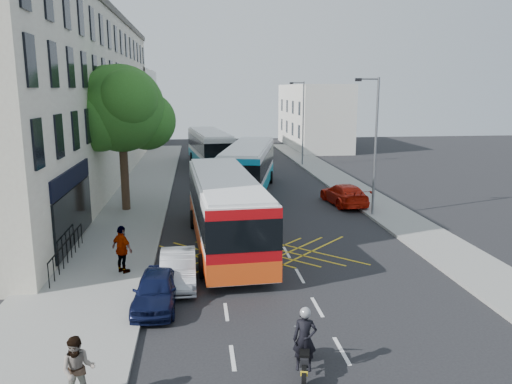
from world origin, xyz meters
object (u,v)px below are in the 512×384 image
object	(u,v)px
motorbike	(305,343)
distant_car_grey	(211,150)
bus_far	(210,148)
lamp_far	(302,119)
bus_near	(225,209)
bus_mid	(249,167)
lamp_near	(374,139)
distant_car_silver	(265,150)
pedestrian_near	(78,370)
pedestrian_far	(122,249)
parked_car_blue	(156,290)
distant_car_dark	(257,144)
street_tree	(121,109)
red_hatchback	(344,194)
parked_car_silver	(178,268)

from	to	relation	value
motorbike	distant_car_grey	world-z (taller)	motorbike
bus_far	lamp_far	bearing A→B (deg)	-12.85
distant_car_grey	bus_far	bearing A→B (deg)	-86.27
bus_near	distant_car_grey	size ratio (longest dim) A/B	2.79
bus_mid	distant_car_grey	world-z (taller)	bus_mid
lamp_near	motorbike	bearing A→B (deg)	-115.20
lamp_far	distant_car_silver	world-z (taller)	lamp_far
pedestrian_near	pedestrian_far	world-z (taller)	pedestrian_far
distant_car_silver	pedestrian_far	xyz separation A→B (m)	(-10.85, -35.84, 0.48)
parked_car_blue	distant_car_dark	size ratio (longest dim) A/B	1.01
distant_car_dark	bus_far	bearing A→B (deg)	71.61
street_tree	red_hatchback	size ratio (longest dim) A/B	1.83
distant_car_grey	pedestrian_near	bearing A→B (deg)	-89.78
lamp_far	motorbike	size ratio (longest dim) A/B	3.72
street_tree	distant_car_grey	bearing A→B (deg)	76.84
distant_car_grey	distant_car_silver	world-z (taller)	distant_car_silver
red_hatchback	pedestrian_near	xyz separation A→B (m)	(-12.50, -19.99, 0.29)
motorbike	red_hatchback	xyz separation A→B (m)	(6.85, 19.24, -0.21)
red_hatchback	distant_car_grey	size ratio (longest dim) A/B	1.08
distant_car_grey	lamp_far	bearing A→B (deg)	-39.39
bus_far	distant_car_dark	xyz separation A→B (m)	(6.41, 14.06, -1.21)
lamp_near	bus_near	size ratio (longest dim) A/B	0.64
parked_car_blue	parked_car_silver	size ratio (longest dim) A/B	0.94
red_hatchback	lamp_far	bearing A→B (deg)	-98.10
parked_car_silver	distant_car_dark	world-z (taller)	parked_car_silver
distant_car_grey	pedestrian_far	bearing A→B (deg)	-91.36
parked_car_silver	distant_car_grey	world-z (taller)	parked_car_silver
pedestrian_far	distant_car_dark	bearing A→B (deg)	-60.63
lamp_near	red_hatchback	distance (m)	5.11
street_tree	distant_car_silver	bearing A→B (deg)	63.78
bus_near	pedestrian_near	distance (m)	12.94
bus_mid	parked_car_silver	bearing A→B (deg)	-92.26
bus_near	pedestrian_far	distance (m)	5.68
bus_mid	pedestrian_near	world-z (taller)	bus_mid
bus_near	distant_car_dark	world-z (taller)	bus_near
bus_mid	bus_far	xyz separation A→B (m)	(-2.48, 12.73, -0.02)
lamp_near	parked_car_silver	bearing A→B (deg)	-140.20
lamp_near	pedestrian_near	world-z (taller)	lamp_near
pedestrian_far	bus_near	bearing A→B (deg)	-97.76
motorbike	bus_far	bearing A→B (deg)	105.08
bus_mid	pedestrian_far	distance (m)	17.71
parked_car_silver	pedestrian_near	distance (m)	7.85
lamp_near	parked_car_blue	distance (m)	16.79
red_hatchback	bus_near	bearing A→B (deg)	37.56
street_tree	distant_car_dark	xyz separation A→B (m)	(12.15, 31.99, -5.69)
bus_far	red_hatchback	distance (m)	19.57
lamp_near	parked_car_silver	xyz separation A→B (m)	(-11.10, -9.24, -3.98)
street_tree	bus_near	xyz separation A→B (m)	(5.74, -7.56, -4.47)
lamp_near	pedestrian_near	bearing A→B (deg)	-128.16
distant_car_dark	pedestrian_far	xyz separation A→B (m)	(-10.80, -43.09, 0.53)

